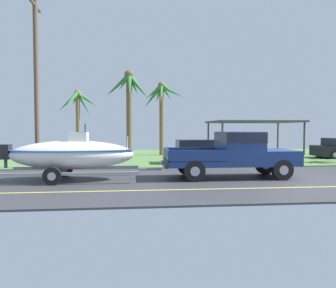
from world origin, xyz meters
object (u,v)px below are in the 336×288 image
at_px(pickup_truck_towing, 238,152).
at_px(palm_tree_mid, 161,100).
at_px(palm_tree_far_left, 129,93).
at_px(utility_pole, 36,79).
at_px(parked_sedan_near, 202,152).
at_px(boat_on_trailer, 72,154).
at_px(palm_tree_near_right, 78,105).
at_px(carport_awning, 253,122).

distance_m(pickup_truck_towing, palm_tree_mid, 11.93).
relative_size(palm_tree_far_left, utility_pole, 0.68).
height_order(palm_tree_mid, utility_pole, utility_pole).
relative_size(pickup_truck_towing, parked_sedan_near, 1.24).
distance_m(pickup_truck_towing, boat_on_trailer, 6.61).
height_order(boat_on_trailer, palm_tree_far_left, palm_tree_far_left).
xyz_separation_m(parked_sedan_near, palm_tree_near_right, (-8.14, 7.72, 3.14)).
xyz_separation_m(pickup_truck_towing, carport_awning, (5.28, 12.47, 1.47)).
relative_size(pickup_truck_towing, palm_tree_mid, 1.01).
relative_size(pickup_truck_towing, boat_on_trailer, 0.90).
bearing_deg(boat_on_trailer, palm_tree_mid, 68.59).
height_order(parked_sedan_near, palm_tree_mid, palm_tree_mid).
height_order(pickup_truck_towing, parked_sedan_near, pickup_truck_towing).
bearing_deg(boat_on_trailer, palm_tree_near_right, 98.25).
bearing_deg(palm_tree_mid, carport_awning, 8.78).
xyz_separation_m(boat_on_trailer, parked_sedan_near, (6.24, 5.39, -0.33)).
bearing_deg(palm_tree_mid, pickup_truck_towing, -79.10).
xyz_separation_m(palm_tree_near_right, palm_tree_far_left, (4.02, -4.11, 0.53)).
height_order(boat_on_trailer, palm_tree_near_right, palm_tree_near_right).
relative_size(pickup_truck_towing, utility_pole, 0.64).
xyz_separation_m(palm_tree_near_right, palm_tree_mid, (6.34, -1.80, 0.33)).
xyz_separation_m(palm_tree_near_right, utility_pole, (-0.45, -9.26, 0.63)).
distance_m(boat_on_trailer, parked_sedan_near, 8.25).
bearing_deg(palm_tree_near_right, palm_tree_far_left, -45.68).
bearing_deg(carport_awning, palm_tree_far_left, -160.48).
bearing_deg(parked_sedan_near, palm_tree_mid, 106.92).
bearing_deg(utility_pole, carport_awning, 31.17).
distance_m(parked_sedan_near, palm_tree_near_right, 11.65).
bearing_deg(boat_on_trailer, palm_tree_far_left, 76.78).
relative_size(parked_sedan_near, palm_tree_near_right, 0.88).
distance_m(boat_on_trailer, palm_tree_near_right, 13.54).
xyz_separation_m(pickup_truck_towing, palm_tree_mid, (-2.18, 11.31, 3.10)).
bearing_deg(palm_tree_far_left, palm_tree_mid, 44.94).
xyz_separation_m(pickup_truck_towing, boat_on_trailer, (-6.61, 0.00, -0.04)).
xyz_separation_m(pickup_truck_towing, palm_tree_near_right, (-8.52, 13.11, 2.78)).
bearing_deg(carport_awning, pickup_truck_towing, -112.96).
bearing_deg(parked_sedan_near, carport_awning, 51.34).
height_order(carport_awning, palm_tree_mid, palm_tree_mid).
xyz_separation_m(palm_tree_mid, palm_tree_far_left, (-2.32, -2.32, 0.20)).
distance_m(pickup_truck_towing, carport_awning, 13.62).
bearing_deg(parked_sedan_near, palm_tree_far_left, 138.83).
relative_size(palm_tree_mid, utility_pole, 0.64).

